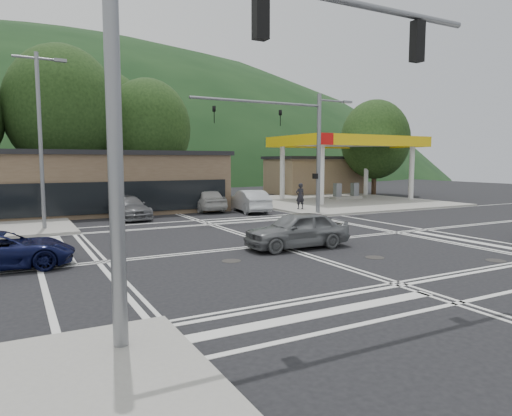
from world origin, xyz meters
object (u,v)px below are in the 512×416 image
car_northbound (127,207)px  pedestrian (300,196)px  car_queue_a (249,201)px  car_queue_b (205,199)px  car_blue_west (1,250)px  car_grey_center (297,230)px

car_northbound → pedestrian: 12.13m
car_queue_a → car_queue_b: bearing=-33.4°
car_blue_west → pedestrian: bearing=-57.8°
car_queue_b → pedestrian: pedestrian is taller
car_northbound → car_blue_west: bearing=-124.9°
car_blue_west → car_grey_center: 10.90m
car_grey_center → car_northbound: 13.77m
car_northbound → pedestrian: bearing=-11.9°
car_grey_center → car_queue_b: 15.11m
car_queue_a → pedestrian: (3.56, -1.13, 0.29)m
car_blue_west → car_queue_b: bearing=-39.6°
car_blue_west → car_grey_center: size_ratio=1.04×
car_blue_west → car_queue_b: size_ratio=0.95×
car_grey_center → car_northbound: car_grey_center is taller
car_queue_a → car_queue_b: car_queue_b is taller
car_blue_west → pedestrian: (18.75, 10.20, 0.44)m
car_queue_b → car_queue_a: bearing=141.6°
car_grey_center → car_queue_a: bearing=163.4°
car_grey_center → pedestrian: pedestrian is taller
car_queue_a → pedestrian: pedestrian is taller
car_queue_b → pedestrian: 6.89m
car_grey_center → car_queue_b: size_ratio=0.92×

